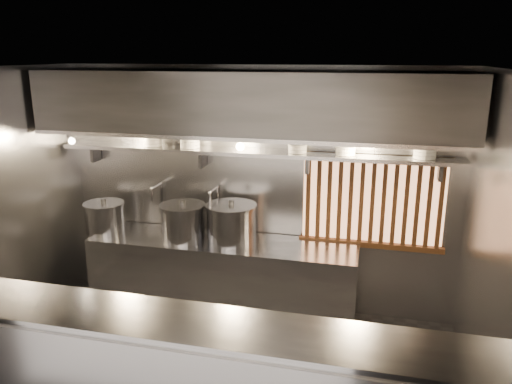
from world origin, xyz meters
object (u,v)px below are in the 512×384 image
at_px(stock_pot_mid, 231,223).
at_px(stock_pot_right, 183,222).
at_px(pendant_bulb, 240,147).
at_px(stock_pot_left, 105,217).
at_px(heat_lamp, 70,135).

bearing_deg(stock_pot_mid, stock_pot_right, -174.76).
xyz_separation_m(pendant_bulb, stock_pot_left, (-1.62, -0.10, -0.89)).
height_order(pendant_bulb, stock_pot_mid, pendant_bulb).
relative_size(heat_lamp, stock_pot_left, 0.73).
distance_m(stock_pot_mid, stock_pot_right, 0.55).
bearing_deg(stock_pot_mid, heat_lamp, -170.62).
bearing_deg(stock_pot_right, heat_lamp, -168.70).
height_order(stock_pot_left, stock_pot_mid, stock_pot_mid).
relative_size(stock_pot_mid, stock_pot_right, 1.02).
relative_size(heat_lamp, pendant_bulb, 1.87).
bearing_deg(pendant_bulb, stock_pot_left, -176.64).
relative_size(pendant_bulb, stock_pot_left, 0.39).
bearing_deg(pendant_bulb, stock_pot_mid, -143.17).
distance_m(heat_lamp, stock_pot_mid, 1.97).
xyz_separation_m(heat_lamp, stock_pot_left, (0.18, 0.25, -0.99)).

